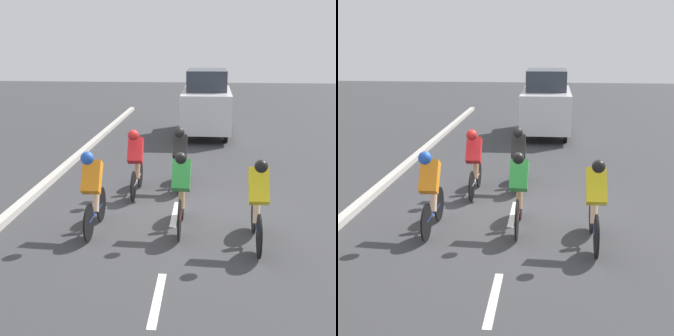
{
  "view_description": "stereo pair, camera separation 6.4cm",
  "coord_description": "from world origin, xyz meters",
  "views": [
    {
      "loc": [
        -0.64,
        8.8,
        3.36
      ],
      "look_at": [
        0.14,
        0.05,
        0.95
      ],
      "focal_mm": 50.0,
      "sensor_mm": 36.0,
      "label": 1
    },
    {
      "loc": [
        -0.71,
        8.8,
        3.36
      ],
      "look_at": [
        0.14,
        0.05,
        0.95
      ],
      "focal_mm": 50.0,
      "sensor_mm": 36.0,
      "label": 2
    }
  ],
  "objects": [
    {
      "name": "ground_plane",
      "position": [
        0.0,
        0.0,
        0.0
      ],
      "size": [
        60.0,
        60.0,
        0.0
      ],
      "primitive_type": "plane",
      "color": "#38383A"
    },
    {
      "name": "lane_stripe_near",
      "position": [
        0.0,
        3.25,
        0.0
      ],
      "size": [
        0.12,
        1.4,
        0.01
      ],
      "primitive_type": "cube",
      "color": "white",
      "rests_on": "ground"
    },
    {
      "name": "lane_stripe_mid",
      "position": [
        0.0,
        0.05,
        0.0
      ],
      "size": [
        0.12,
        1.4,
        0.01
      ],
      "primitive_type": "cube",
      "color": "white",
      "rests_on": "ground"
    },
    {
      "name": "lane_stripe_far",
      "position": [
        0.0,
        -3.15,
        0.0
      ],
      "size": [
        0.12,
        1.4,
        0.01
      ],
      "primitive_type": "cube",
      "color": "white",
      "rests_on": "ground"
    },
    {
      "name": "curb",
      "position": [
        3.2,
        0.05,
        0.07
      ],
      "size": [
        0.2,
        28.35,
        0.14
      ],
      "primitive_type": "cube",
      "color": "#B7B2A8",
      "rests_on": "ground"
    },
    {
      "name": "cyclist_orange",
      "position": [
        1.39,
        1.07,
        0.82
      ],
      "size": [
        0.34,
        1.61,
        1.55
      ],
      "color": "black",
      "rests_on": "ground"
    },
    {
      "name": "cyclist_yellow",
      "position": [
        -1.47,
        1.43,
        0.81
      ],
      "size": [
        0.33,
        1.7,
        1.57
      ],
      "color": "black",
      "rests_on": "ground"
    },
    {
      "name": "cyclist_red",
      "position": [
        0.96,
        -1.08,
        0.81
      ],
      "size": [
        0.33,
        1.66,
        1.53
      ],
      "color": "black",
      "rests_on": "ground"
    },
    {
      "name": "cyclist_black",
      "position": [
        0.02,
        -1.63,
        0.79
      ],
      "size": [
        0.33,
        1.67,
        1.49
      ],
      "color": "black",
      "rests_on": "ground"
    },
    {
      "name": "cyclist_green",
      "position": [
        -0.17,
        0.85,
        0.78
      ],
      "size": [
        0.33,
        1.7,
        1.52
      ],
      "color": "black",
      "rests_on": "ground"
    },
    {
      "name": "support_car",
      "position": [
        -0.52,
        -8.16,
        1.15
      ],
      "size": [
        1.7,
        3.9,
        2.34
      ],
      "color": "black",
      "rests_on": "ground"
    }
  ]
}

